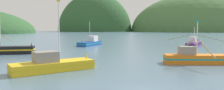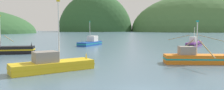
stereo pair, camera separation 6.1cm
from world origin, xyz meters
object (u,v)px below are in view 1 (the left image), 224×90
at_px(fishing_boat_orange, 195,58).
at_px(fishing_boat_purple, 194,44).
at_px(fishing_boat_blue, 90,42).
at_px(fishing_boat_yellow, 52,65).
at_px(fishing_boat_black, 1,49).

relative_size(fishing_boat_orange, fishing_boat_purple, 0.98).
relative_size(fishing_boat_blue, fishing_boat_yellow, 1.07).
bearing_deg(fishing_boat_black, fishing_boat_purple, 10.46).
distance_m(fishing_boat_purple, fishing_boat_blue, 25.22).
relative_size(fishing_boat_purple, fishing_boat_black, 0.74).
xyz_separation_m(fishing_boat_purple, fishing_boat_blue, (-25.12, 2.24, 0.06)).
xyz_separation_m(fishing_boat_blue, fishing_boat_yellow, (0.15, -32.74, -0.08)).
bearing_deg(fishing_boat_purple, fishing_boat_black, 143.45).
bearing_deg(fishing_boat_purple, fishing_boat_blue, 115.23).
distance_m(fishing_boat_black, fishing_boat_blue, 22.50).
xyz_separation_m(fishing_boat_black, fishing_boat_blue, (12.86, 18.46, -0.08)).
bearing_deg(fishing_boat_yellow, fishing_boat_orange, -17.68).
xyz_separation_m(fishing_boat_orange, fishing_boat_black, (-29.37, 9.04, 0.13)).
height_order(fishing_boat_black, fishing_boat_blue, fishing_boat_black).
bearing_deg(fishing_boat_purple, fishing_boat_yellow, 171.00).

